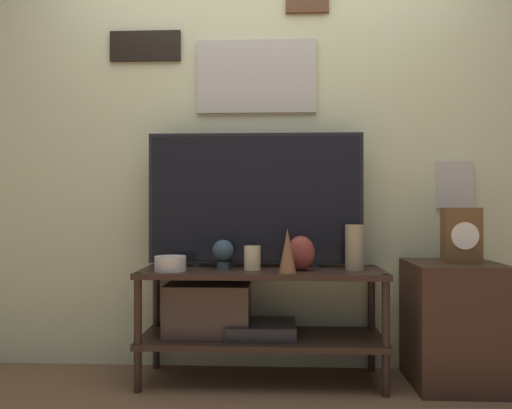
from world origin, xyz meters
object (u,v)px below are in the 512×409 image
candle_jar (252,258)px  mantel_clock (461,235)px  vase_urn_stoneware (301,253)px  vase_slim_bronze (287,251)px  vase_tall_ceramic (354,247)px  vase_wide_bowl (170,264)px  television (255,198)px  decorative_bust (223,252)px

candle_jar → mantel_clock: size_ratio=0.44×
vase_urn_stoneware → vase_slim_bronze: bearing=-121.8°
vase_tall_ceramic → candle_jar: size_ratio=1.89×
vase_tall_ceramic → vase_urn_stoneware: size_ratio=1.31×
vase_tall_ceramic → vase_wide_bowl: 0.96m
vase_tall_ceramic → mantel_clock: 0.55m
television → candle_jar: (-0.01, -0.13, -0.32)m
television → vase_urn_stoneware: television is taller
vase_urn_stoneware → vase_wide_bowl: (-0.67, -0.05, -0.05)m
vase_urn_stoneware → mantel_clock: size_ratio=0.63×
vase_tall_ceramic → decorative_bust: vase_tall_ceramic is taller
mantel_clock → vase_tall_ceramic: bearing=179.6°
vase_slim_bronze → television: bearing=123.4°
vase_wide_bowl → decorative_bust: 0.28m
candle_jar → mantel_clock: mantel_clock is taller
vase_slim_bronze → vase_urn_stoneware: vase_slim_bronze is taller
vase_tall_ceramic → mantel_clock: bearing=-0.4°
television → vase_urn_stoneware: size_ratio=6.53×
candle_jar → vase_slim_bronze: bearing=-36.3°
vase_slim_bronze → mantel_clock: (0.90, 0.15, 0.07)m
television → vase_urn_stoneware: bearing=-30.9°
television → vase_tall_ceramic: 0.60m
television → vase_slim_bronze: size_ratio=5.28×
television → mantel_clock: 1.10m
vase_slim_bronze → vase_tall_ceramic: (0.35, 0.15, 0.01)m
vase_urn_stoneware → vase_wide_bowl: size_ratio=1.12×
television → decorative_bust: size_ratio=7.51×
television → vase_tall_ceramic: (0.53, -0.11, -0.26)m
vase_tall_ceramic → vase_urn_stoneware: bearing=-173.3°
vase_tall_ceramic → candle_jar: 0.54m
vase_tall_ceramic → candle_jar: (-0.54, -0.02, -0.06)m
vase_wide_bowl → vase_tall_ceramic: bearing=4.9°
television → vase_wide_bowl: (-0.43, -0.19, -0.34)m
television → vase_slim_bronze: 0.41m
candle_jar → decorative_bust: (-0.16, 0.02, 0.03)m
vase_tall_ceramic → vase_wide_bowl: (-0.96, -0.08, -0.08)m
television → mantel_clock: (1.08, -0.12, -0.19)m
vase_tall_ceramic → decorative_bust: bearing=179.8°
vase_wide_bowl → television: bearing=24.4°
vase_wide_bowl → vase_urn_stoneware: bearing=4.1°
vase_urn_stoneware → television: bearing=149.1°
television → vase_wide_bowl: 0.58m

